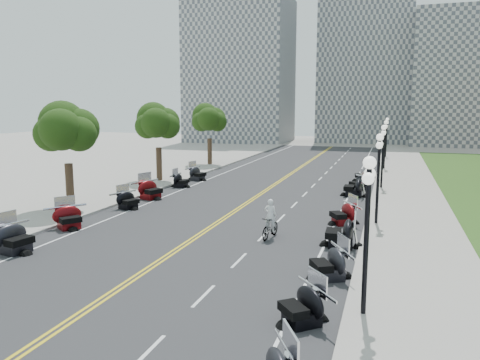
% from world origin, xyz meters
% --- Properties ---
extents(ground, '(160.00, 160.00, 0.00)m').
position_xyz_m(ground, '(0.00, 0.00, 0.00)').
color(ground, gray).
extents(road, '(16.00, 90.00, 0.01)m').
position_xyz_m(road, '(0.00, 10.00, 0.00)').
color(road, '#333335').
rests_on(road, ground).
extents(centerline_yellow_a, '(0.12, 90.00, 0.00)m').
position_xyz_m(centerline_yellow_a, '(-0.12, 10.00, 0.01)').
color(centerline_yellow_a, yellow).
rests_on(centerline_yellow_a, road).
extents(centerline_yellow_b, '(0.12, 90.00, 0.00)m').
position_xyz_m(centerline_yellow_b, '(0.12, 10.00, 0.01)').
color(centerline_yellow_b, yellow).
rests_on(centerline_yellow_b, road).
extents(edge_line_north, '(0.12, 90.00, 0.00)m').
position_xyz_m(edge_line_north, '(6.40, 10.00, 0.01)').
color(edge_line_north, white).
rests_on(edge_line_north, road).
extents(edge_line_south, '(0.12, 90.00, 0.00)m').
position_xyz_m(edge_line_south, '(-6.40, 10.00, 0.01)').
color(edge_line_south, white).
rests_on(edge_line_south, road).
extents(lane_dash_3, '(0.12, 2.00, 0.00)m').
position_xyz_m(lane_dash_3, '(3.20, -12.00, 0.01)').
color(lane_dash_3, white).
rests_on(lane_dash_3, road).
extents(lane_dash_4, '(0.12, 2.00, 0.00)m').
position_xyz_m(lane_dash_4, '(3.20, -8.00, 0.01)').
color(lane_dash_4, white).
rests_on(lane_dash_4, road).
extents(lane_dash_5, '(0.12, 2.00, 0.00)m').
position_xyz_m(lane_dash_5, '(3.20, -4.00, 0.01)').
color(lane_dash_5, white).
rests_on(lane_dash_5, road).
extents(lane_dash_6, '(0.12, 2.00, 0.00)m').
position_xyz_m(lane_dash_6, '(3.20, 0.00, 0.01)').
color(lane_dash_6, white).
rests_on(lane_dash_6, road).
extents(lane_dash_7, '(0.12, 2.00, 0.00)m').
position_xyz_m(lane_dash_7, '(3.20, 4.00, 0.01)').
color(lane_dash_7, white).
rests_on(lane_dash_7, road).
extents(lane_dash_8, '(0.12, 2.00, 0.00)m').
position_xyz_m(lane_dash_8, '(3.20, 8.00, 0.01)').
color(lane_dash_8, white).
rests_on(lane_dash_8, road).
extents(lane_dash_9, '(0.12, 2.00, 0.00)m').
position_xyz_m(lane_dash_9, '(3.20, 12.00, 0.01)').
color(lane_dash_9, white).
rests_on(lane_dash_9, road).
extents(lane_dash_10, '(0.12, 2.00, 0.00)m').
position_xyz_m(lane_dash_10, '(3.20, 16.00, 0.01)').
color(lane_dash_10, white).
rests_on(lane_dash_10, road).
extents(lane_dash_11, '(0.12, 2.00, 0.00)m').
position_xyz_m(lane_dash_11, '(3.20, 20.00, 0.01)').
color(lane_dash_11, white).
rests_on(lane_dash_11, road).
extents(lane_dash_12, '(0.12, 2.00, 0.00)m').
position_xyz_m(lane_dash_12, '(3.20, 24.00, 0.01)').
color(lane_dash_12, white).
rests_on(lane_dash_12, road).
extents(lane_dash_13, '(0.12, 2.00, 0.00)m').
position_xyz_m(lane_dash_13, '(3.20, 28.00, 0.01)').
color(lane_dash_13, white).
rests_on(lane_dash_13, road).
extents(lane_dash_14, '(0.12, 2.00, 0.00)m').
position_xyz_m(lane_dash_14, '(3.20, 32.00, 0.01)').
color(lane_dash_14, white).
rests_on(lane_dash_14, road).
extents(lane_dash_15, '(0.12, 2.00, 0.00)m').
position_xyz_m(lane_dash_15, '(3.20, 36.00, 0.01)').
color(lane_dash_15, white).
rests_on(lane_dash_15, road).
extents(lane_dash_16, '(0.12, 2.00, 0.00)m').
position_xyz_m(lane_dash_16, '(3.20, 40.00, 0.01)').
color(lane_dash_16, white).
rests_on(lane_dash_16, road).
extents(lane_dash_17, '(0.12, 2.00, 0.00)m').
position_xyz_m(lane_dash_17, '(3.20, 44.00, 0.01)').
color(lane_dash_17, white).
rests_on(lane_dash_17, road).
extents(lane_dash_18, '(0.12, 2.00, 0.00)m').
position_xyz_m(lane_dash_18, '(3.20, 48.00, 0.01)').
color(lane_dash_18, white).
rests_on(lane_dash_18, road).
extents(lane_dash_19, '(0.12, 2.00, 0.00)m').
position_xyz_m(lane_dash_19, '(3.20, 52.00, 0.01)').
color(lane_dash_19, white).
rests_on(lane_dash_19, road).
extents(sidewalk_north, '(5.00, 90.00, 0.15)m').
position_xyz_m(sidewalk_north, '(10.50, 10.00, 0.07)').
color(sidewalk_north, '#9E9991').
rests_on(sidewalk_north, ground).
extents(sidewalk_south, '(5.00, 90.00, 0.15)m').
position_xyz_m(sidewalk_south, '(-10.50, 10.00, 0.07)').
color(sidewalk_south, '#9E9991').
rests_on(sidewalk_south, ground).
extents(distant_block_a, '(18.00, 14.00, 26.00)m').
position_xyz_m(distant_block_a, '(-18.00, 62.00, 13.00)').
color(distant_block_a, gray).
rests_on(distant_block_a, ground).
extents(distant_block_b, '(16.00, 12.00, 30.00)m').
position_xyz_m(distant_block_b, '(4.00, 68.00, 15.00)').
color(distant_block_b, gray).
rests_on(distant_block_b, ground).
extents(distant_block_c, '(20.00, 14.00, 22.00)m').
position_xyz_m(distant_block_c, '(22.00, 65.00, 11.00)').
color(distant_block_c, gray).
rests_on(distant_block_c, ground).
extents(street_lamp_1, '(0.50, 1.20, 4.90)m').
position_xyz_m(street_lamp_1, '(8.60, -8.00, 2.60)').
color(street_lamp_1, black).
rests_on(street_lamp_1, sidewalk_north).
extents(street_lamp_2, '(0.50, 1.20, 4.90)m').
position_xyz_m(street_lamp_2, '(8.60, 4.00, 2.60)').
color(street_lamp_2, black).
rests_on(street_lamp_2, sidewalk_north).
extents(street_lamp_3, '(0.50, 1.20, 4.90)m').
position_xyz_m(street_lamp_3, '(8.60, 16.00, 2.60)').
color(street_lamp_3, black).
rests_on(street_lamp_3, sidewalk_north).
extents(street_lamp_4, '(0.50, 1.20, 4.90)m').
position_xyz_m(street_lamp_4, '(8.60, 28.00, 2.60)').
color(street_lamp_4, black).
rests_on(street_lamp_4, sidewalk_north).
extents(street_lamp_5, '(0.50, 1.20, 4.90)m').
position_xyz_m(street_lamp_5, '(8.60, 40.00, 2.60)').
color(street_lamp_5, black).
rests_on(street_lamp_5, sidewalk_north).
extents(tree_2, '(4.80, 4.80, 9.20)m').
position_xyz_m(tree_2, '(-10.00, 2.00, 4.75)').
color(tree_2, '#235619').
rests_on(tree_2, sidewalk_south).
extents(tree_3, '(4.80, 4.80, 9.20)m').
position_xyz_m(tree_3, '(-10.00, 14.00, 4.75)').
color(tree_3, '#235619').
rests_on(tree_3, sidewalk_south).
extents(tree_4, '(4.80, 4.80, 9.20)m').
position_xyz_m(tree_4, '(-10.00, 26.00, 4.75)').
color(tree_4, '#235619').
rests_on(tree_4, sidewalk_south).
extents(motorcycle_n_3, '(2.61, 2.61, 1.29)m').
position_xyz_m(motorcycle_n_3, '(6.84, -9.04, 0.65)').
color(motorcycle_n_3, black).
rests_on(motorcycle_n_3, road).
extents(motorcycle_n_4, '(2.64, 2.64, 1.36)m').
position_xyz_m(motorcycle_n_4, '(7.14, -4.97, 0.68)').
color(motorcycle_n_4, black).
rests_on(motorcycle_n_4, road).
extents(motorcycle_n_5, '(2.33, 2.33, 1.54)m').
position_xyz_m(motorcycle_n_5, '(7.14, -0.64, 0.77)').
color(motorcycle_n_5, black).
rests_on(motorcycle_n_5, road).
extents(motorcycle_n_6, '(2.67, 2.67, 1.37)m').
position_xyz_m(motorcycle_n_6, '(6.83, 3.69, 0.68)').
color(motorcycle_n_6, '#590A0C').
rests_on(motorcycle_n_6, road).
extents(motorcycle_n_8, '(2.25, 2.25, 1.55)m').
position_xyz_m(motorcycle_n_8, '(6.77, 12.29, 0.78)').
color(motorcycle_n_8, black).
rests_on(motorcycle_n_8, road).
extents(motorcycle_n_9, '(2.61, 2.61, 1.30)m').
position_xyz_m(motorcycle_n_9, '(6.90, 15.17, 0.65)').
color(motorcycle_n_9, black).
rests_on(motorcycle_n_9, road).
extents(motorcycle_n_10, '(2.03, 2.03, 1.29)m').
position_xyz_m(motorcycle_n_10, '(6.88, 19.61, 0.65)').
color(motorcycle_n_10, black).
rests_on(motorcycle_n_10, road).
extents(motorcycle_s_4, '(2.49, 2.49, 1.49)m').
position_xyz_m(motorcycle_s_4, '(-6.77, -6.09, 0.74)').
color(motorcycle_s_4, black).
rests_on(motorcycle_s_4, road).
extents(motorcycle_s_5, '(2.76, 2.76, 1.39)m').
position_xyz_m(motorcycle_s_5, '(-7.18, -1.81, 0.69)').
color(motorcycle_s_5, '#590A0C').
rests_on(motorcycle_s_5, road).
extents(motorcycle_s_6, '(2.32, 2.32, 1.26)m').
position_xyz_m(motorcycle_s_6, '(-6.77, 3.51, 0.63)').
color(motorcycle_s_6, black).
rests_on(motorcycle_s_6, road).
extents(motorcycle_s_7, '(2.76, 2.76, 1.50)m').
position_xyz_m(motorcycle_s_7, '(-6.96, 6.84, 0.75)').
color(motorcycle_s_7, '#590A0C').
rests_on(motorcycle_s_7, road).
extents(motorcycle_s_8, '(1.82, 1.82, 1.25)m').
position_xyz_m(motorcycle_s_8, '(-6.98, 11.93, 0.63)').
color(motorcycle_s_8, black).
rests_on(motorcycle_s_8, road).
extents(motorcycle_s_9, '(2.33, 2.33, 1.37)m').
position_xyz_m(motorcycle_s_9, '(-7.12, 15.72, 0.68)').
color(motorcycle_s_9, black).
rests_on(motorcycle_s_9, road).
extents(bicycle, '(0.83, 1.96, 1.14)m').
position_xyz_m(bicycle, '(3.63, -0.28, 0.57)').
color(bicycle, '#A51414').
rests_on(bicycle, road).
extents(cyclist_rider, '(0.61, 0.40, 1.67)m').
position_xyz_m(cyclist_rider, '(3.63, -0.28, 1.97)').
color(cyclist_rider, white).
rests_on(cyclist_rider, bicycle).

